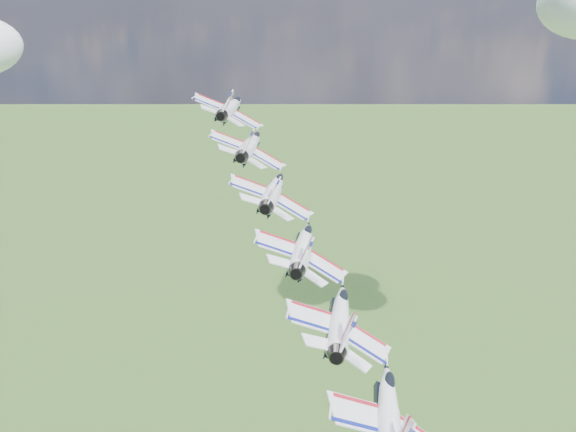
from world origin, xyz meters
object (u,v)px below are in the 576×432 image
(jet_1, at_px, (251,144))
(jet_5, at_px, (388,409))
(jet_0, at_px, (231,107))
(jet_4, at_px, (340,316))
(jet_3, at_px, (303,246))
(jet_2, at_px, (274,190))

(jet_1, xyz_separation_m, jet_5, (27.40, -34.73, -13.72))
(jet_0, height_order, jet_5, jet_0)
(jet_1, height_order, jet_4, jet_1)
(jet_1, relative_size, jet_3, 1.00)
(jet_2, relative_size, jet_3, 1.00)
(jet_1, xyz_separation_m, jet_2, (6.85, -8.68, -3.43))
(jet_1, bearing_deg, jet_4, -64.59)
(jet_2, height_order, jet_5, jet_2)
(jet_2, relative_size, jet_4, 1.00)
(jet_0, xyz_separation_m, jet_5, (34.25, -43.41, -17.15))
(jet_5, bearing_deg, jet_0, 115.41)
(jet_1, distance_m, jet_2, 11.58)
(jet_1, relative_size, jet_2, 1.00)
(jet_3, relative_size, jet_4, 1.00)
(jet_3, distance_m, jet_4, 11.58)
(jet_0, height_order, jet_2, jet_0)
(jet_2, bearing_deg, jet_0, 115.41)
(jet_4, xyz_separation_m, jet_5, (6.85, -8.68, -3.43))
(jet_2, bearing_deg, jet_1, 115.41)
(jet_2, bearing_deg, jet_4, -64.59)
(jet_0, relative_size, jet_4, 1.00)
(jet_0, height_order, jet_1, jet_0)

